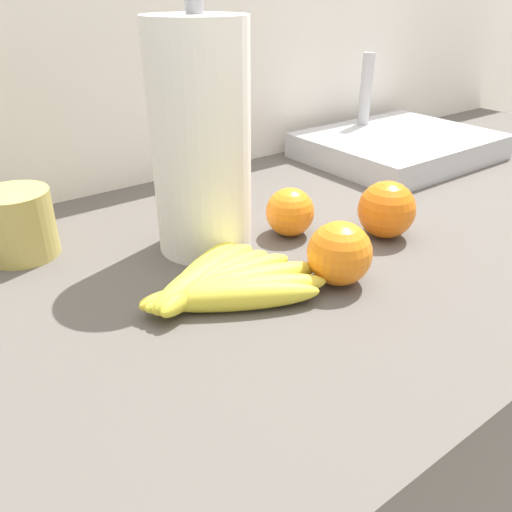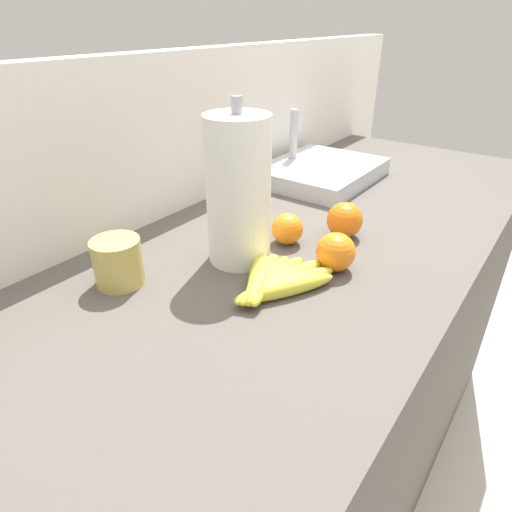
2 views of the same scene
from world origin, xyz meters
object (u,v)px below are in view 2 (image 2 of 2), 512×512
(orange_center, at_px, (287,229))
(sink_basin, at_px, (320,171))
(orange_back_left, at_px, (345,220))
(paper_towel_roll, at_px, (238,192))
(banana_bunch, at_px, (274,281))
(mug, at_px, (118,262))
(orange_back_right, at_px, (336,252))

(orange_center, distance_m, sink_basin, 0.44)
(orange_back_left, relative_size, paper_towel_roll, 0.25)
(banana_bunch, bearing_deg, mug, 121.67)
(orange_back_right, bearing_deg, mug, 133.31)
(banana_bunch, distance_m, orange_back_left, 0.27)
(orange_back_left, xyz_separation_m, paper_towel_roll, (-0.21, 0.12, 0.10))
(sink_basin, xyz_separation_m, mug, (-0.72, 0.01, 0.02))
(banana_bunch, bearing_deg, orange_back_left, -0.56)
(paper_towel_roll, bearing_deg, mug, 149.86)
(sink_basin, bearing_deg, mug, 179.12)
(orange_center, distance_m, orange_back_left, 0.13)
(paper_towel_roll, height_order, sink_basin, paper_towel_roll)
(orange_center, relative_size, sink_basin, 0.19)
(sink_basin, bearing_deg, banana_bunch, -158.49)
(banana_bunch, bearing_deg, paper_towel_roll, 65.34)
(mug, bearing_deg, paper_towel_roll, -30.14)
(sink_basin, distance_m, mug, 0.72)
(orange_center, bearing_deg, orange_back_right, -106.26)
(orange_back_left, bearing_deg, mug, 149.97)
(sink_basin, bearing_deg, orange_center, -160.22)
(orange_center, xyz_separation_m, mug, (-0.31, 0.16, 0.01))
(orange_back_left, xyz_separation_m, sink_basin, (0.31, 0.23, -0.01))
(orange_back_right, height_order, mug, mug)
(banana_bunch, relative_size, paper_towel_roll, 0.68)
(banana_bunch, height_order, mug, mug)
(paper_towel_roll, bearing_deg, sink_basin, 11.54)
(banana_bunch, xyz_separation_m, orange_back_right, (0.13, -0.05, 0.02))
(orange_back_left, height_order, sink_basin, sink_basin)
(orange_center, relative_size, paper_towel_roll, 0.22)
(orange_center, bearing_deg, paper_towel_roll, 160.08)
(orange_center, xyz_separation_m, orange_back_right, (-0.04, -0.13, 0.00))
(orange_center, bearing_deg, banana_bunch, -154.46)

